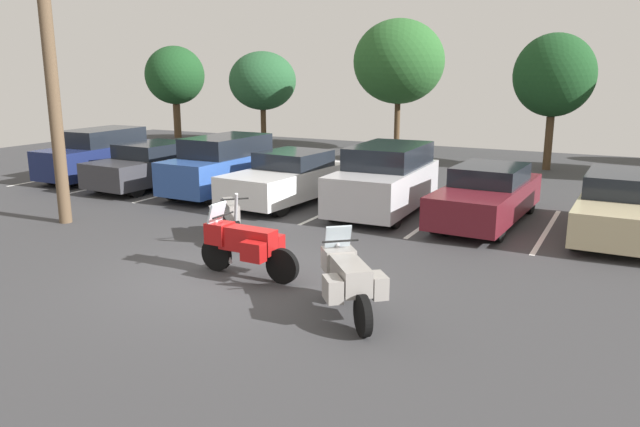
% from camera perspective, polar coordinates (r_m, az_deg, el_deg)
% --- Properties ---
extents(ground, '(44.00, 44.00, 0.10)m').
position_cam_1_polar(ground, '(11.90, -8.72, -6.10)').
color(ground, '#38383A').
extents(motorcycle_touring, '(2.21, 0.89, 1.39)m').
position_cam_1_polar(motorcycle_touring, '(11.68, -7.08, -2.84)').
color(motorcycle_touring, black).
rests_on(motorcycle_touring, ground).
extents(motorcycle_second, '(1.62, 1.64, 1.30)m').
position_cam_1_polar(motorcycle_second, '(14.16, -8.31, -0.45)').
color(motorcycle_second, black).
rests_on(motorcycle_second, ground).
extents(motorcycle_third, '(1.51, 1.70, 1.34)m').
position_cam_1_polar(motorcycle_third, '(9.80, 2.62, -6.00)').
color(motorcycle_third, black).
rests_on(motorcycle_third, ground).
extents(parking_stripes, '(20.14, 4.74, 0.01)m').
position_cam_1_polar(parking_stripes, '(18.28, -2.22, 1.08)').
color(parking_stripes, silver).
rests_on(parking_stripes, ground).
extents(car_navy, '(1.96, 4.72, 1.79)m').
position_cam_1_polar(car_navy, '(23.64, -19.88, 5.26)').
color(car_navy, navy).
rests_on(car_navy, ground).
extents(car_charcoal, '(2.10, 4.51, 1.48)m').
position_cam_1_polar(car_charcoal, '(21.35, -15.50, 4.37)').
color(car_charcoal, '#38383D').
rests_on(car_charcoal, ground).
extents(car_blue, '(1.87, 4.50, 1.83)m').
position_cam_1_polar(car_blue, '(19.64, -8.99, 4.49)').
color(car_blue, '#2D519E').
rests_on(car_blue, ground).
extents(car_white, '(2.23, 4.62, 1.51)m').
position_cam_1_polar(car_white, '(18.11, -3.02, 3.31)').
color(car_white, white).
rests_on(car_white, ground).
extents(car_silver, '(2.07, 4.42, 1.85)m').
position_cam_1_polar(car_silver, '(16.93, 6.11, 3.19)').
color(car_silver, '#B7B7BC').
rests_on(car_silver, ground).
extents(car_maroon, '(2.00, 4.97, 1.47)m').
position_cam_1_polar(car_maroon, '(16.30, 15.40, 1.66)').
color(car_maroon, maroon).
rests_on(car_maroon, ground).
extents(car_champagne, '(2.02, 4.69, 1.49)m').
position_cam_1_polar(car_champagne, '(16.05, 26.65, 0.56)').
color(car_champagne, '#C1B289').
rests_on(car_champagne, ground).
extents(utility_pole, '(1.67, 0.91, 7.99)m').
position_cam_1_polar(utility_pole, '(16.74, -24.00, 12.99)').
color(utility_pole, brown).
rests_on(utility_pole, ground).
extents(tree_left, '(3.09, 3.09, 5.27)m').
position_cam_1_polar(tree_left, '(25.64, 21.11, 11.98)').
color(tree_left, '#4C3823').
rests_on(tree_left, ground).
extents(tree_rear, '(3.58, 3.58, 4.85)m').
position_cam_1_polar(tree_rear, '(33.41, -5.41, 12.27)').
color(tree_rear, '#4C3823').
rests_on(tree_rear, ground).
extents(tree_center_right, '(4.30, 4.30, 6.23)m').
position_cam_1_polar(tree_center_right, '(29.90, 7.40, 13.93)').
color(tree_center_right, '#4C3823').
rests_on(tree_center_right, ground).
extents(tree_right, '(3.37, 3.37, 5.22)m').
position_cam_1_polar(tree_right, '(36.76, -13.46, 12.46)').
color(tree_right, '#4C3823').
rests_on(tree_right, ground).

